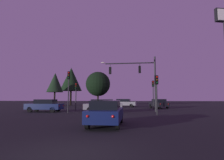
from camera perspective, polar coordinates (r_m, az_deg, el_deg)
ground_plane at (r=30.09m, az=1.52°, el=-8.79°), size 168.00×168.00×0.00m
traffic_signal_mast_arm at (r=23.36m, az=8.25°, el=1.65°), size 6.90×0.57×6.82m
traffic_light_corner_left at (r=28.31m, az=12.54°, el=-2.72°), size 0.31×0.36×4.28m
traffic_light_corner_right at (r=18.95m, az=13.59°, el=-2.03°), size 0.37×0.39×3.93m
traffic_light_median at (r=26.18m, az=-11.02°, el=-3.27°), size 0.34×0.37×3.77m
traffic_light_far_side at (r=21.57m, az=-13.21°, el=-1.08°), size 0.35×0.38×4.71m
car_nearside_lane at (r=11.52m, az=-1.79°, el=-9.93°), size 1.95×4.49×1.52m
car_crossing_left at (r=22.53m, az=-2.79°, el=-7.82°), size 4.68×1.94×1.52m
car_crossing_right at (r=24.32m, az=-20.00°, el=-7.33°), size 4.47×1.95×1.52m
car_far_lane at (r=35.69m, az=3.72°, el=-7.01°), size 4.83×2.57×1.52m
car_parked_lot at (r=32.26m, az=14.16°, el=-7.00°), size 2.95×4.62×1.52m
tree_behind_sign at (r=40.30m, az=-17.14°, el=-0.76°), size 3.39×3.39×6.94m
tree_left_far at (r=44.65m, az=-12.49°, el=0.23°), size 5.09×5.09×8.88m
tree_center_horizon at (r=40.89m, az=-4.32°, el=-1.23°), size 5.38×5.38×7.48m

